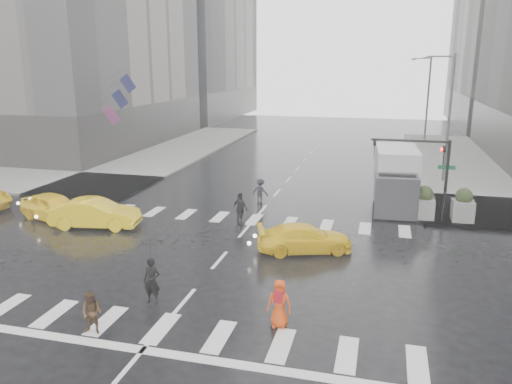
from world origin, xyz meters
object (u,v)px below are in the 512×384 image
(traffic_signal_pole, at_px, (428,164))
(taxi_mid, at_px, (95,213))
(pedestrian_brown, at_px, (92,313))
(pedestrian_orange, at_px, (279,303))
(taxi_front, at_px, (54,207))
(box_truck, at_px, (396,177))

(traffic_signal_pole, relative_size, taxi_mid, 0.98)
(pedestrian_brown, height_order, pedestrian_orange, pedestrian_orange)
(pedestrian_orange, xyz_separation_m, taxi_front, (-14.27, 8.08, -0.08))
(taxi_mid, bearing_deg, taxi_front, 70.05)
(pedestrian_orange, relative_size, taxi_front, 0.37)
(pedestrian_orange, relative_size, box_truck, 0.26)
(traffic_signal_pole, distance_m, taxi_front, 20.31)
(pedestrian_orange, bearing_deg, box_truck, 76.69)
(traffic_signal_pole, distance_m, box_truck, 3.39)
(pedestrian_brown, bearing_deg, traffic_signal_pole, 48.28)
(traffic_signal_pole, xyz_separation_m, taxi_front, (-19.57, -4.83, -2.47))
(taxi_front, bearing_deg, taxi_mid, -80.78)
(traffic_signal_pole, distance_m, pedestrian_brown, 18.61)
(pedestrian_orange, height_order, box_truck, box_truck)
(taxi_front, bearing_deg, box_truck, -48.05)
(pedestrian_orange, height_order, taxi_mid, pedestrian_orange)
(traffic_signal_pole, relative_size, pedestrian_brown, 3.16)
(traffic_signal_pole, xyz_separation_m, taxi_mid, (-16.72, -5.33, -2.46))
(traffic_signal_pole, xyz_separation_m, pedestrian_brown, (-10.98, -14.81, -2.51))
(pedestrian_orange, distance_m, taxi_mid, 13.70)
(box_truck, bearing_deg, taxi_front, -160.84)
(traffic_signal_pole, distance_m, pedestrian_orange, 14.15)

